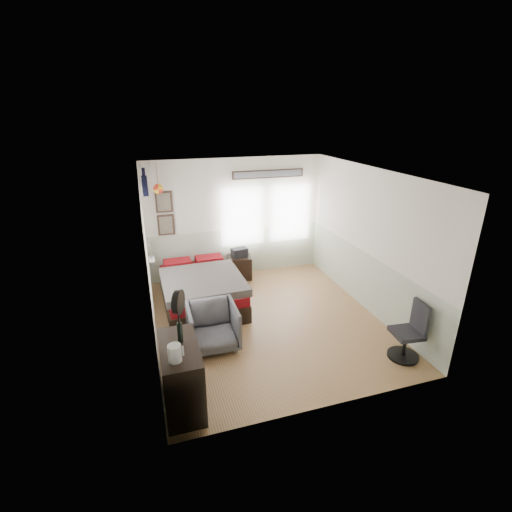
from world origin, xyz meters
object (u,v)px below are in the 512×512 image
at_px(dresser, 181,376).
at_px(task_chair, 409,336).
at_px(bed, 201,289).
at_px(armchair, 213,326).
at_px(nightstand, 240,267).

relative_size(dresser, task_chair, 1.05).
distance_m(bed, armchair, 1.47).
bearing_deg(dresser, nightstand, 64.37).
bearing_deg(dresser, task_chair, -0.46).
xyz_separation_m(nightstand, task_chair, (1.74, -3.65, 0.13)).
relative_size(armchair, task_chair, 0.84).
relative_size(dresser, nightstand, 1.90).
distance_m(bed, dresser, 2.73).
xyz_separation_m(bed, task_chair, (2.79, -2.67, 0.06)).
bearing_deg(task_chair, armchair, 163.27).
height_order(dresser, nightstand, dresser).
height_order(armchair, task_chair, task_chair).
bearing_deg(nightstand, armchair, -104.53).
distance_m(armchair, nightstand, 2.69).
bearing_deg(dresser, armchair, 61.39).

